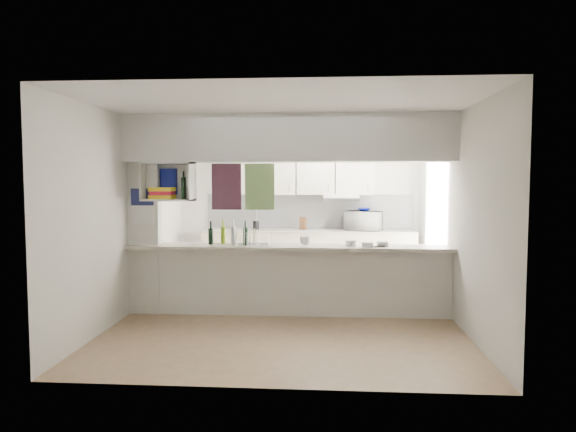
# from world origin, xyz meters

# --- Properties ---
(floor) EXTENTS (4.80, 4.80, 0.00)m
(floor) POSITION_xyz_m (0.00, 0.00, 0.00)
(floor) COLOR #957357
(floor) RESTS_ON ground
(ceiling) EXTENTS (4.80, 4.80, 0.00)m
(ceiling) POSITION_xyz_m (0.00, 0.00, 2.60)
(ceiling) COLOR white
(ceiling) RESTS_ON wall_back
(wall_back) EXTENTS (4.20, 0.00, 4.20)m
(wall_back) POSITION_xyz_m (0.00, 2.40, 1.30)
(wall_back) COLOR silver
(wall_back) RESTS_ON floor
(wall_left) EXTENTS (0.00, 4.80, 4.80)m
(wall_left) POSITION_xyz_m (-2.10, 0.00, 1.30)
(wall_left) COLOR silver
(wall_left) RESTS_ON floor
(wall_right) EXTENTS (0.00, 4.80, 4.80)m
(wall_right) POSITION_xyz_m (2.10, 0.00, 1.30)
(wall_right) COLOR silver
(wall_right) RESTS_ON floor
(servery_partition) EXTENTS (4.20, 0.50, 2.60)m
(servery_partition) POSITION_xyz_m (-0.17, 0.00, 1.66)
(servery_partition) COLOR silver
(servery_partition) RESTS_ON floor
(cubby_shelf) EXTENTS (0.65, 0.35, 0.50)m
(cubby_shelf) POSITION_xyz_m (-1.57, -0.06, 1.71)
(cubby_shelf) COLOR white
(cubby_shelf) RESTS_ON bulkhead
(kitchen_run) EXTENTS (3.60, 0.63, 2.24)m
(kitchen_run) POSITION_xyz_m (0.16, 2.14, 0.83)
(kitchen_run) COLOR beige
(kitchen_run) RESTS_ON floor
(microwave) EXTENTS (0.69, 0.57, 0.33)m
(microwave) POSITION_xyz_m (1.14, 2.10, 1.08)
(microwave) COLOR white
(microwave) RESTS_ON bench_top
(bowl) EXTENTS (0.22, 0.22, 0.05)m
(bowl) POSITION_xyz_m (1.14, 2.10, 1.27)
(bowl) COLOR navy
(bowl) RESTS_ON microwave
(dish_rack) EXTENTS (0.48, 0.39, 0.23)m
(dish_rack) POSITION_xyz_m (-0.46, -0.03, 1.01)
(dish_rack) COLOR silver
(dish_rack) RESTS_ON breakfast_bar
(cup) EXTENTS (0.17, 0.17, 0.11)m
(cup) POSITION_xyz_m (0.22, -0.06, 0.99)
(cup) COLOR white
(cup) RESTS_ON dish_rack
(wine_bottles) EXTENTS (0.52, 0.15, 0.34)m
(wine_bottles) POSITION_xyz_m (-0.80, 0.07, 1.04)
(wine_bottles) COLOR black
(wine_bottles) RESTS_ON breakfast_bar
(plastic_tubs) EXTENTS (0.54, 0.22, 0.07)m
(plastic_tubs) POSITION_xyz_m (0.99, -0.03, 0.95)
(plastic_tubs) COLOR silver
(plastic_tubs) RESTS_ON breakfast_bar
(utensil_jar) EXTENTS (0.11, 0.11, 0.15)m
(utensil_jar) POSITION_xyz_m (-0.71, 2.15, 0.99)
(utensil_jar) COLOR black
(utensil_jar) RESTS_ON bench_top
(knife_block) EXTENTS (0.13, 0.12, 0.21)m
(knife_block) POSITION_xyz_m (0.11, 2.18, 1.03)
(knife_block) COLOR #54321C
(knife_block) RESTS_ON bench_top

